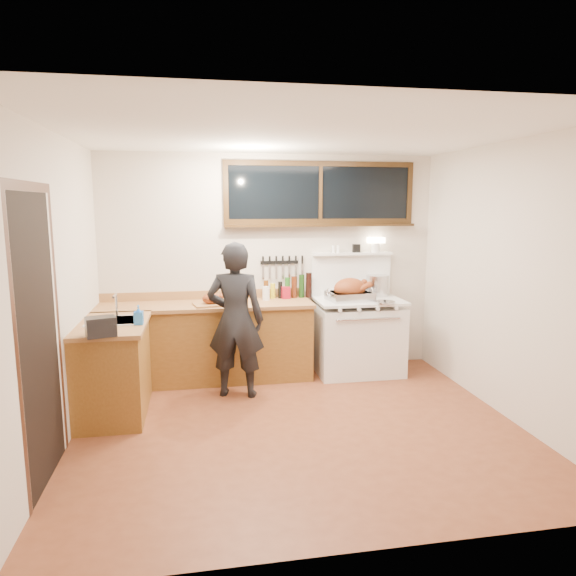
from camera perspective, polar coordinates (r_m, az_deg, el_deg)
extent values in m
cube|color=brown|center=(4.87, 1.20, -15.24)|extent=(4.00, 3.50, 0.02)
cube|color=beige|center=(6.23, -1.94, 2.70)|extent=(4.00, 0.05, 2.60)
cube|color=beige|center=(2.81, 8.38, -5.52)|extent=(4.00, 0.05, 2.60)
cube|color=beige|center=(4.56, -24.58, -0.57)|extent=(0.05, 3.50, 2.60)
cube|color=beige|center=(5.27, 23.39, 0.74)|extent=(0.05, 3.50, 2.60)
cube|color=white|center=(4.48, 1.32, 17.14)|extent=(4.00, 3.50, 0.05)
cube|color=brown|center=(6.01, -9.06, -6.10)|extent=(2.40, 0.60, 0.86)
cube|color=olive|center=(5.90, -9.17, -1.91)|extent=(2.44, 0.64, 0.04)
cube|color=olive|center=(6.18, -9.23, -0.75)|extent=(2.40, 0.03, 0.10)
sphere|color=#B78C38|center=(5.75, -19.12, -4.44)|extent=(0.03, 0.03, 0.03)
sphere|color=#B78C38|center=(5.69, -14.13, -4.35)|extent=(0.03, 0.03, 0.03)
sphere|color=#B78C38|center=(5.67, -9.08, -4.22)|extent=(0.03, 0.03, 0.03)
sphere|color=#B78C38|center=(5.70, -4.04, -4.05)|extent=(0.03, 0.03, 0.03)
sphere|color=#B78C38|center=(5.76, 0.43, -3.88)|extent=(0.03, 0.03, 0.03)
cube|color=brown|center=(5.29, -18.80, -8.65)|extent=(0.60, 1.05, 0.86)
cube|color=olive|center=(5.17, -18.95, -3.90)|extent=(0.64, 1.09, 0.04)
cube|color=white|center=(5.25, -18.70, -4.13)|extent=(0.45, 0.40, 0.14)
cube|color=white|center=(5.23, -18.73, -3.44)|extent=(0.50, 0.45, 0.01)
cylinder|color=silver|center=(5.38, -18.52, -1.83)|extent=(0.02, 0.02, 0.24)
cylinder|color=silver|center=(5.29, -18.70, -0.83)|extent=(0.02, 0.18, 0.02)
cube|color=white|center=(6.25, 7.76, -5.66)|extent=(1.00, 0.70, 0.82)
cube|color=white|center=(6.15, 7.85, -1.37)|extent=(1.02, 0.72, 0.03)
cube|color=white|center=(5.92, 8.78, -5.45)|extent=(0.88, 0.02, 0.46)
cylinder|color=silver|center=(5.83, 8.93, -3.43)|extent=(0.75, 0.02, 0.02)
cylinder|color=white|center=(5.72, 5.80, -2.49)|extent=(0.04, 0.03, 0.04)
cylinder|color=white|center=(5.79, 7.90, -2.40)|extent=(0.04, 0.03, 0.04)
cylinder|color=white|center=(5.86, 9.95, -2.31)|extent=(0.04, 0.03, 0.04)
cylinder|color=white|center=(5.94, 11.94, -2.22)|extent=(0.04, 0.03, 0.04)
cube|color=white|center=(6.41, 7.03, 1.47)|extent=(1.00, 0.05, 0.50)
cube|color=white|center=(6.35, 7.16, 3.81)|extent=(1.00, 0.12, 0.03)
cylinder|color=white|center=(6.44, 9.73, 4.46)|extent=(0.11, 0.11, 0.11)
cube|color=#FFE5B2|center=(6.43, 9.75, 5.26)|extent=(0.20, 0.10, 0.07)
cube|color=black|center=(6.36, 7.60, 4.39)|extent=(0.09, 0.05, 0.10)
cylinder|color=white|center=(6.29, 5.60, 4.34)|extent=(0.04, 0.04, 0.09)
cylinder|color=white|center=(6.28, 5.07, 4.33)|extent=(0.04, 0.04, 0.09)
cube|color=black|center=(6.26, 3.62, 10.52)|extent=(2.20, 0.01, 0.62)
cube|color=black|center=(6.27, 3.66, 13.63)|extent=(2.32, 0.04, 0.06)
cube|color=black|center=(6.26, 3.59, 7.41)|extent=(2.32, 0.04, 0.06)
cube|color=black|center=(6.09, -6.95, 10.51)|extent=(0.06, 0.04, 0.62)
cube|color=black|center=(6.61, 13.35, 10.22)|extent=(0.06, 0.04, 0.62)
cube|color=black|center=(6.25, 3.63, 10.52)|extent=(0.04, 0.04, 0.62)
cube|color=black|center=(6.21, 3.69, 6.98)|extent=(2.32, 0.13, 0.03)
cube|color=black|center=(4.08, -25.81, -5.32)|extent=(0.01, 0.86, 2.10)
cube|color=black|center=(3.63, -27.81, -7.21)|extent=(0.01, 0.07, 2.10)
cube|color=black|center=(4.53, -24.12, -3.81)|extent=(0.01, 0.07, 2.10)
cube|color=black|center=(3.96, -26.87, 10.07)|extent=(0.01, 1.04, 0.07)
cube|color=black|center=(6.20, -0.97, 2.87)|extent=(0.46, 0.02, 0.04)
cube|color=silver|center=(6.17, -2.78, 1.80)|extent=(0.02, 0.00, 0.18)
cube|color=black|center=(6.16, -2.79, 3.09)|extent=(0.02, 0.02, 0.10)
cube|color=silver|center=(6.18, -2.05, 1.81)|extent=(0.02, 0.00, 0.18)
cube|color=black|center=(6.17, -2.05, 3.10)|extent=(0.02, 0.02, 0.10)
cube|color=silver|center=(6.19, -1.31, 1.83)|extent=(0.02, 0.00, 0.18)
cube|color=black|center=(6.18, -1.32, 3.12)|extent=(0.02, 0.02, 0.10)
cube|color=silver|center=(6.21, -0.58, 1.85)|extent=(0.03, 0.00, 0.18)
cube|color=black|center=(6.19, -0.58, 3.13)|extent=(0.02, 0.02, 0.10)
cube|color=silver|center=(6.22, 0.15, 1.87)|extent=(0.03, 0.00, 0.18)
cube|color=black|center=(6.20, 0.15, 3.15)|extent=(0.02, 0.02, 0.10)
cube|color=silver|center=(6.23, 0.87, 1.88)|extent=(0.03, 0.00, 0.18)
cube|color=black|center=(6.22, 0.87, 3.16)|extent=(0.02, 0.02, 0.10)
cube|color=silver|center=(6.25, 1.59, 1.90)|extent=(0.03, 0.00, 0.18)
cube|color=black|center=(6.23, 1.60, 3.17)|extent=(0.02, 0.02, 0.10)
imported|color=black|center=(5.39, -5.84, -3.55)|extent=(0.68, 0.53, 1.64)
imported|color=blue|center=(5.00, -16.27, -2.88)|extent=(0.08, 0.09, 0.18)
cube|color=black|center=(4.66, -20.08, -4.05)|extent=(0.28, 0.23, 0.17)
cube|color=olive|center=(5.79, -8.42, -1.79)|extent=(0.45, 0.38, 0.02)
ellipsoid|color=brown|center=(5.78, -8.43, -1.16)|extent=(0.25, 0.20, 0.13)
sphere|color=brown|center=(5.83, -7.47, -0.80)|extent=(0.05, 0.05, 0.05)
sphere|color=brown|center=(5.73, -7.42, -0.98)|extent=(0.05, 0.05, 0.05)
cube|color=silver|center=(6.06, 6.88, -0.89)|extent=(0.54, 0.43, 0.10)
cube|color=#3F3F42|center=(6.05, 6.88, -0.56)|extent=(0.48, 0.37, 0.03)
torus|color=silver|center=(5.98, 4.50, -0.50)|extent=(0.03, 0.10, 0.10)
torus|color=silver|center=(6.13, 9.22, -0.35)|extent=(0.03, 0.10, 0.10)
ellipsoid|color=brown|center=(6.04, 6.89, -0.05)|extent=(0.42, 0.34, 0.25)
cylinder|color=brown|center=(5.99, 8.37, 0.03)|extent=(0.14, 0.08, 0.11)
sphere|color=brown|center=(6.01, 9.03, 0.38)|extent=(0.08, 0.08, 0.08)
cylinder|color=brown|center=(6.17, 7.83, 0.31)|extent=(0.14, 0.08, 0.11)
sphere|color=brown|center=(6.19, 8.47, 0.65)|extent=(0.08, 0.08, 0.08)
cylinder|color=silver|center=(6.41, 9.89, 0.30)|extent=(0.29, 0.29, 0.25)
cylinder|color=silver|center=(6.44, 7.60, -0.17)|extent=(0.19, 0.19, 0.13)
cylinder|color=black|center=(6.54, 7.39, 0.47)|extent=(0.03, 0.17, 0.02)
cylinder|color=silver|center=(5.94, 10.70, -1.57)|extent=(0.28, 0.28, 0.02)
sphere|color=black|center=(5.93, 10.71, -1.40)|extent=(0.03, 0.03, 0.03)
cube|color=maroon|center=(6.11, -0.25, -0.52)|extent=(0.10, 0.09, 0.14)
cylinder|color=white|center=(6.02, -2.46, -0.60)|extent=(0.09, 0.09, 0.16)
cylinder|color=black|center=(6.11, -2.45, -0.17)|extent=(0.06, 0.06, 0.22)
cylinder|color=black|center=(6.13, -1.70, -0.33)|extent=(0.06, 0.06, 0.18)
cylinder|color=black|center=(6.14, -0.88, -0.21)|extent=(0.05, 0.05, 0.20)
cylinder|color=black|center=(6.15, -0.07, 0.04)|extent=(0.06, 0.06, 0.25)
cylinder|color=black|center=(6.16, 0.68, 0.11)|extent=(0.07, 0.07, 0.26)
cylinder|color=black|center=(6.18, 1.52, 0.22)|extent=(0.06, 0.06, 0.28)
cylinder|color=black|center=(6.20, 2.32, 0.33)|extent=(0.07, 0.07, 0.30)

